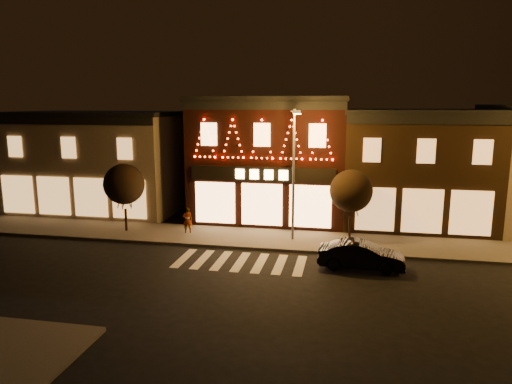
% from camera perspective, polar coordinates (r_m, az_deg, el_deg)
% --- Properties ---
extents(ground, '(120.00, 120.00, 0.00)m').
position_cam_1_polar(ground, '(20.10, -4.51, -12.22)').
color(ground, black).
rests_on(ground, ground).
extents(sidewalk_far, '(44.00, 4.00, 0.15)m').
position_cam_1_polar(sidewalk_far, '(27.12, 4.15, -5.91)').
color(sidewalk_far, '#47423D').
rests_on(sidewalk_far, ground).
extents(building_left, '(12.20, 8.28, 7.30)m').
position_cam_1_polar(building_left, '(36.81, -18.45, 3.67)').
color(building_left, '#716650').
rests_on(building_left, ground).
extents(building_pulp, '(10.20, 8.34, 8.30)m').
position_cam_1_polar(building_pulp, '(32.40, 2.01, 4.22)').
color(building_pulp, black).
rests_on(building_pulp, ground).
extents(building_right_a, '(9.20, 8.28, 7.50)m').
position_cam_1_polar(building_right_a, '(32.37, 18.88, 2.93)').
color(building_right_a, '#342212').
rests_on(building_right_a, ground).
extents(streetlamp_mid, '(0.64, 1.70, 7.42)m').
position_cam_1_polar(streetlamp_mid, '(26.01, 4.68, 3.34)').
color(streetlamp_mid, '#59595E').
rests_on(streetlamp_mid, sidewalk_far).
extents(tree_left, '(2.48, 2.48, 4.14)m').
position_cam_1_polar(tree_left, '(29.33, -15.86, 0.93)').
color(tree_left, black).
rests_on(tree_left, sidewalk_far).
extents(tree_right, '(2.42, 2.42, 4.05)m').
position_cam_1_polar(tree_right, '(26.89, 11.58, 0.13)').
color(tree_right, black).
rests_on(tree_right, sidewalk_far).
extents(dark_sedan, '(4.15, 1.63, 1.35)m').
position_cam_1_polar(dark_sedan, '(23.11, 12.75, -7.58)').
color(dark_sedan, black).
rests_on(dark_sedan, ground).
extents(pedestrian, '(0.66, 0.53, 1.57)m').
position_cam_1_polar(pedestrian, '(28.45, -8.39, -3.42)').
color(pedestrian, gray).
rests_on(pedestrian, sidewalk_far).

